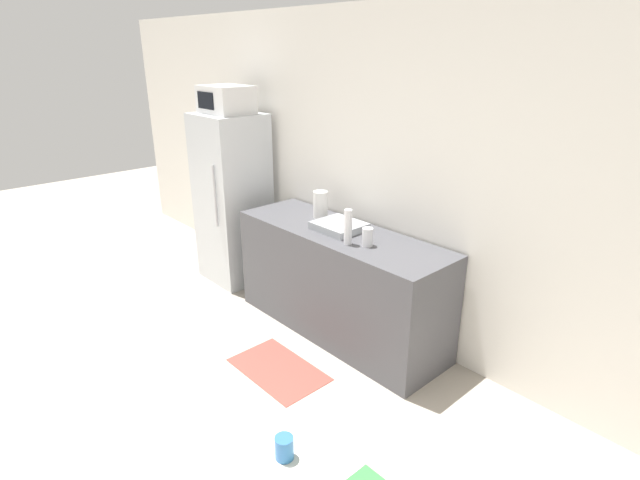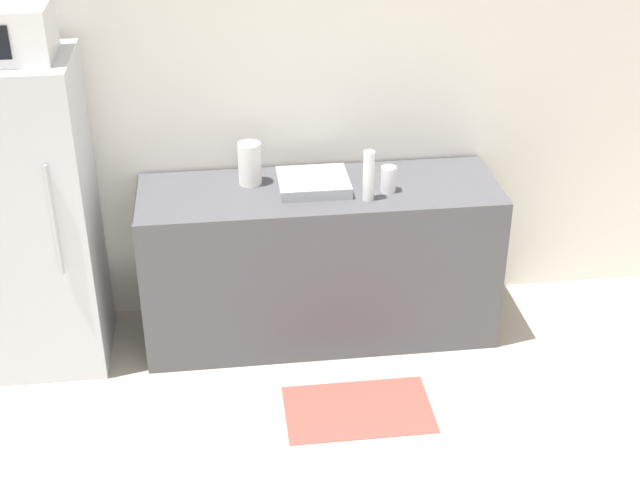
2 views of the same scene
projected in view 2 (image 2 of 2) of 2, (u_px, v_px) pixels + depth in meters
wall_back at (303, 96)px, 4.86m from camera, size 8.00×0.06×2.60m
refrigerator at (31, 218)px, 4.57m from camera, size 0.63×0.59×1.69m
counter at (319, 262)px, 4.97m from camera, size 1.94×0.62×0.90m
sink_basin at (313, 183)px, 4.74m from camera, size 0.38×0.34×0.06m
bottle_tall at (369, 176)px, 4.57m from camera, size 0.06×0.06×0.27m
bottle_short at (388, 179)px, 4.69m from camera, size 0.08×0.08×0.14m
paper_towel_roll at (250, 164)px, 4.75m from camera, size 0.12×0.12×0.23m
kitchen_rug at (358, 409)px, 4.55m from camera, size 0.75×0.45×0.01m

